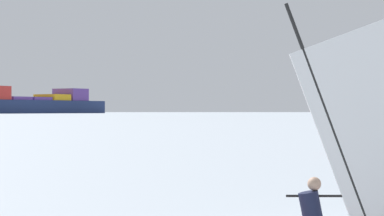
# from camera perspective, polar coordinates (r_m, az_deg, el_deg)

# --- Properties ---
(windsurfer) EXTENTS (4.12, 0.74, 4.37)m
(windsurfer) POSITION_cam_1_polar(r_m,az_deg,el_deg) (12.36, 10.86, -6.70)
(windsurfer) COLOR red
(windsurfer) RESTS_ON ground_plane
(cargo_ship) EXTENTS (114.87, 166.79, 30.84)m
(cargo_ship) POSITION_cam_1_polar(r_m,az_deg,el_deg) (617.60, -12.82, 0.33)
(cargo_ship) COLOR navy
(cargo_ship) RESTS_ON ground_plane
(distant_headland) EXTENTS (747.13, 448.26, 50.74)m
(distant_headland) POSITION_cam_1_polar(r_m,az_deg,el_deg) (1436.32, 5.43, 0.74)
(distant_headland) COLOR #4C564C
(distant_headland) RESTS_ON ground_plane
(channel_buoy) EXTENTS (1.16, 1.16, 2.19)m
(channel_buoy) POSITION_cam_1_polar(r_m,az_deg,el_deg) (43.52, 13.51, -2.16)
(channel_buoy) COLOR red
(channel_buoy) RESTS_ON ground_plane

